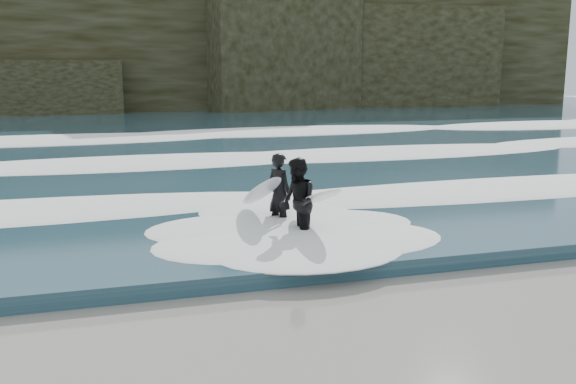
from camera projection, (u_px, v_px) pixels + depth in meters
name	position (u px, v px, depth m)	size (l,w,h in m)	color
ground	(499.00, 350.00, 8.23)	(120.00, 120.00, 0.00)	olive
sea	(189.00, 129.00, 35.49)	(90.00, 52.00, 0.30)	#203F4E
headland	(157.00, 48.00, 50.55)	(70.00, 9.00, 10.00)	black
foam_near	(294.00, 191.00, 16.62)	(60.00, 3.20, 0.20)	white
foam_mid	(238.00, 155.00, 23.21)	(60.00, 4.00, 0.24)	white
foam_far	(200.00, 131.00, 31.67)	(60.00, 4.80, 0.30)	white
surfer_left	(276.00, 192.00, 14.00)	(1.13, 1.96, 1.75)	black
surfer_right	(300.00, 202.00, 12.87)	(1.14, 2.13, 1.80)	black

